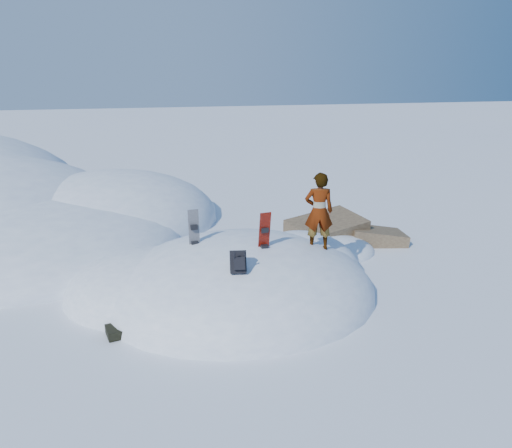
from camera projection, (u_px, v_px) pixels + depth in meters
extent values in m
plane|color=white|center=(240.00, 295.00, 12.80)|extent=(120.00, 120.00, 0.00)
ellipsoid|color=white|center=(240.00, 295.00, 12.80)|extent=(7.00, 6.00, 3.00)
ellipsoid|color=white|center=(152.00, 293.00, 12.89)|extent=(4.40, 4.00, 2.20)
ellipsoid|color=white|center=(298.00, 276.00, 13.93)|extent=(3.60, 3.20, 2.50)
ellipsoid|color=white|center=(29.00, 247.00, 16.17)|extent=(10.00, 9.00, 2.80)
ellipsoid|color=white|center=(112.00, 220.00, 19.02)|extent=(8.00, 8.00, 3.60)
ellipsoid|color=white|center=(40.00, 257.00, 15.35)|extent=(6.00, 5.00, 1.80)
cube|color=brown|center=(326.00, 238.00, 16.69)|extent=(2.82, 2.41, 1.62)
cube|color=brown|center=(375.00, 244.00, 16.72)|extent=(2.16, 1.80, 1.33)
cube|color=brown|center=(330.00, 229.00, 17.96)|extent=(2.08, 2.01, 1.10)
ellipsoid|color=white|center=(325.00, 252.00, 15.71)|extent=(3.20, 2.40, 1.00)
cube|color=red|center=(264.00, 241.00, 11.96)|extent=(0.31, 0.28, 1.47)
cube|color=black|center=(265.00, 230.00, 11.81)|extent=(0.19, 0.14, 0.13)
cube|color=black|center=(264.00, 247.00, 11.95)|extent=(0.19, 0.14, 0.13)
cube|color=black|center=(194.00, 237.00, 12.34)|extent=(0.27, 0.13, 1.42)
cube|color=black|center=(194.00, 227.00, 12.20)|extent=(0.18, 0.12, 0.12)
cube|color=black|center=(195.00, 244.00, 12.33)|extent=(0.18, 0.12, 0.12)
cube|color=black|center=(238.00, 262.00, 10.95)|extent=(0.41, 0.45, 0.56)
cube|color=black|center=(239.00, 263.00, 10.79)|extent=(0.27, 0.24, 0.30)
cylinder|color=black|center=(234.00, 259.00, 10.76)|extent=(0.04, 0.20, 0.37)
cylinder|color=black|center=(244.00, 258.00, 10.80)|extent=(0.04, 0.20, 0.37)
cube|color=black|center=(123.00, 330.00, 10.90)|extent=(0.80, 0.64, 0.20)
cube|color=black|center=(138.00, 320.00, 11.15)|extent=(0.46, 0.40, 0.13)
imported|color=slate|center=(319.00, 211.00, 12.48)|extent=(0.81, 0.62, 1.99)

